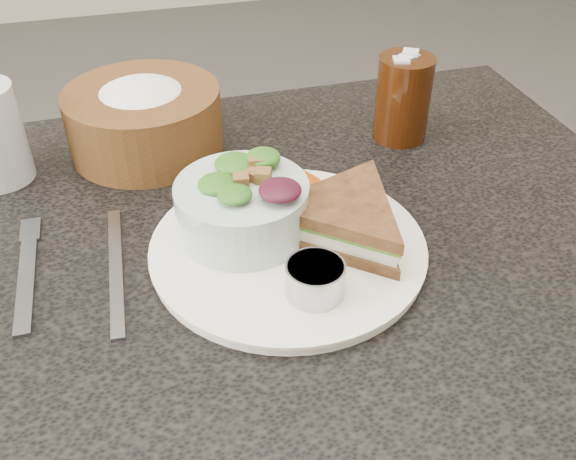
# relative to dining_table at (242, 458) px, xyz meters

# --- Properties ---
(dining_table) EXTENTS (1.00, 0.70, 0.75)m
(dining_table) POSITION_rel_dining_table_xyz_m (0.00, 0.00, 0.00)
(dining_table) COLOR black
(dining_table) RESTS_ON floor
(dinner_plate) EXTENTS (0.28, 0.28, 0.01)m
(dinner_plate) POSITION_rel_dining_table_xyz_m (0.06, -0.02, 0.38)
(dinner_plate) COLOR white
(dinner_plate) RESTS_ON dining_table
(sandwich) EXTENTS (0.24, 0.24, 0.05)m
(sandwich) POSITION_rel_dining_table_xyz_m (0.12, -0.02, 0.41)
(sandwich) COLOR brown
(sandwich) RESTS_ON dinner_plate
(salad_bowl) EXTENTS (0.17, 0.17, 0.08)m
(salad_bowl) POSITION_rel_dining_table_xyz_m (0.02, 0.01, 0.43)
(salad_bowl) COLOR #B0C7BC
(salad_bowl) RESTS_ON dinner_plate
(dressing_ramekin) EXTENTS (0.07, 0.07, 0.03)m
(dressing_ramekin) POSITION_rel_dining_table_xyz_m (0.07, -0.10, 0.40)
(dressing_ramekin) COLOR #A4A6AB
(dressing_ramekin) RESTS_ON dinner_plate
(orange_wedge) EXTENTS (0.08, 0.08, 0.03)m
(orange_wedge) POSITION_rel_dining_table_xyz_m (0.10, 0.08, 0.40)
(orange_wedge) COLOR #E84F0C
(orange_wedge) RESTS_ON dinner_plate
(fork) EXTENTS (0.02, 0.16, 0.00)m
(fork) POSITION_rel_dining_table_xyz_m (-0.20, 0.01, 0.38)
(fork) COLOR gray
(fork) RESTS_ON dining_table
(knife) EXTENTS (0.02, 0.20, 0.00)m
(knife) POSITION_rel_dining_table_xyz_m (-0.11, 0.00, 0.38)
(knife) COLOR gray
(knife) RESTS_ON dining_table
(bread_basket) EXTENTS (0.19, 0.19, 0.11)m
(bread_basket) POSITION_rel_dining_table_xyz_m (-0.06, 0.23, 0.43)
(bread_basket) COLOR brown
(bread_basket) RESTS_ON dining_table
(cola_glass) EXTENTS (0.08, 0.08, 0.12)m
(cola_glass) POSITION_rel_dining_table_xyz_m (0.27, 0.18, 0.44)
(cola_glass) COLOR black
(cola_glass) RESTS_ON dining_table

